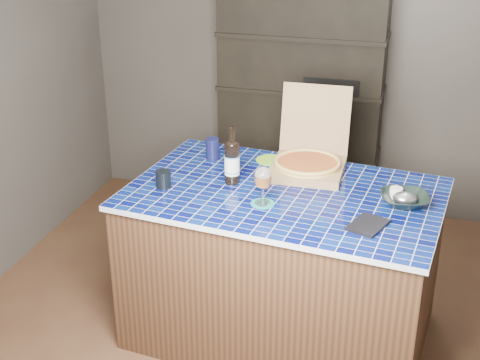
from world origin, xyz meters
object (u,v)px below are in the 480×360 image
(dvd_case, at_px, (368,225))
(bowl, at_px, (405,200))
(wine_glass, at_px, (263,179))
(mead_bottle, at_px, (232,161))
(kitchen_island, at_px, (282,264))
(pizza_box, at_px, (308,161))

(dvd_case, distance_m, bowl, 0.33)
(wine_glass, height_order, dvd_case, wine_glass)
(mead_bottle, relative_size, wine_glass, 1.62)
(kitchen_island, height_order, pizza_box, pizza_box)
(mead_bottle, xyz_separation_m, bowl, (0.94, -0.03, -0.10))
(mead_bottle, distance_m, bowl, 0.95)
(bowl, bearing_deg, pizza_box, 151.95)
(mead_bottle, xyz_separation_m, wine_glass, (0.23, -0.22, 0.01))
(mead_bottle, bearing_deg, bowl, -1.60)
(wine_glass, bearing_deg, dvd_case, -10.24)
(pizza_box, height_order, wine_glass, pizza_box)
(kitchen_island, height_order, bowl, bowl)
(mead_bottle, relative_size, dvd_case, 1.59)
(kitchen_island, height_order, dvd_case, dvd_case)
(pizza_box, bearing_deg, kitchen_island, -103.86)
(pizza_box, relative_size, wine_glass, 2.49)
(dvd_case, bearing_deg, kitchen_island, 169.67)
(mead_bottle, relative_size, bowl, 1.34)
(wine_glass, xyz_separation_m, dvd_case, (0.55, -0.10, -0.14))
(wine_glass, relative_size, bowl, 0.83)
(kitchen_island, bearing_deg, mead_bottle, 179.73)
(dvd_case, bearing_deg, wine_glass, -169.78)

